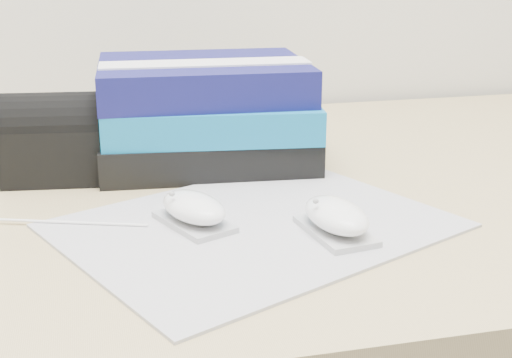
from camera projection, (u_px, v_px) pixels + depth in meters
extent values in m
cube|color=tan|center=(320.00, 186.00, 0.92)|extent=(1.60, 0.80, 0.03)
cube|color=tan|center=(253.00, 301.00, 1.39)|extent=(1.52, 0.03, 0.35)
cube|color=gray|center=(254.00, 226.00, 0.75)|extent=(0.46, 0.42, 0.00)
cube|color=#ABABAE|center=(194.00, 222.00, 0.74)|extent=(0.08, 0.10, 0.01)
ellipsoid|color=white|center=(194.00, 207.00, 0.74)|extent=(0.08, 0.10, 0.03)
ellipsoid|color=#97989A|center=(172.00, 194.00, 0.73)|extent=(0.01, 0.01, 0.01)
cube|color=#AEAEB0|center=(336.00, 231.00, 0.72)|extent=(0.07, 0.10, 0.01)
ellipsoid|color=white|center=(336.00, 215.00, 0.71)|extent=(0.07, 0.10, 0.03)
ellipsoid|color=#9A9A9D|center=(316.00, 201.00, 0.70)|extent=(0.01, 0.01, 0.01)
cylinder|color=white|center=(40.00, 221.00, 0.75)|extent=(0.22, 0.08, 0.00)
cube|color=black|center=(207.00, 144.00, 0.97)|extent=(0.29, 0.24, 0.05)
cube|color=#0F72A9|center=(210.00, 113.00, 0.95)|extent=(0.30, 0.25, 0.04)
cube|color=#121353|center=(203.00, 79.00, 0.94)|extent=(0.28, 0.23, 0.05)
cube|color=white|center=(205.00, 63.00, 0.91)|extent=(0.27, 0.07, 0.00)
cube|color=black|center=(55.00, 152.00, 0.89)|extent=(0.13, 0.10, 0.07)
cylinder|color=black|center=(52.00, 126.00, 0.88)|extent=(0.13, 0.10, 0.08)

